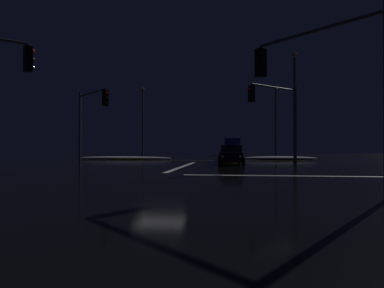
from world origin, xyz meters
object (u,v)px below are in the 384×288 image
sedan_orange (230,152)px  traffic_signal_nw (91,113)px  streetlamp_right_far (276,116)px  streetlamp_left_far (143,117)px  box_truck (233,145)px  sedan_silver (232,151)px  traffic_signal_ne (277,109)px  traffic_signal_se (320,72)px  sedan_black (232,155)px  sedan_green (230,153)px  sedan_red (234,151)px  streetlamp_right_near (294,100)px

sedan_orange → traffic_signal_nw: bearing=-121.2°
streetlamp_right_far → streetlamp_left_far: (-17.59, 0.00, -0.04)m
sedan_orange → box_truck: 19.64m
sedan_silver → streetlamp_right_far: streetlamp_right_far is taller
sedan_silver → streetlamp_left_far: bearing=-154.0°
box_truck → traffic_signal_ne: (3.55, -35.70, 2.31)m
traffic_signal_se → traffic_signal_nw: traffic_signal_nw is taller
sedan_black → traffic_signal_nw: traffic_signal_nw is taller
sedan_orange → streetlamp_right_far: streetlamp_right_far is taller
sedan_green → traffic_signal_nw: (-9.82, -10.05, 3.13)m
sedan_red → traffic_signal_nw: bearing=-113.9°
traffic_signal_se → traffic_signal_ne: traffic_signal_ne is taller
sedan_black → box_truck: 31.59m
sedan_red → streetlamp_right_near: (5.38, -16.00, 4.65)m
sedan_black → traffic_signal_se: 17.96m
traffic_signal_ne → sedan_silver: bearing=97.0°
sedan_silver → traffic_signal_se: size_ratio=0.78×
sedan_green → traffic_signal_ne: size_ratio=0.75×
sedan_black → sedan_orange: (-0.38, 11.95, 0.00)m
sedan_orange → sedan_silver: size_ratio=1.00×
sedan_black → traffic_signal_ne: bearing=-52.7°
traffic_signal_nw → streetlamp_right_far: bearing=55.8°
traffic_signal_ne → streetlamp_right_near: 7.12m
sedan_red → box_truck: (-0.30, 13.07, 0.91)m
sedan_green → box_truck: box_truck is taller
traffic_signal_ne → streetlamp_right_far: (2.14, 22.64, 1.43)m
sedan_green → sedan_orange: bearing=90.7°
sedan_red → traffic_signal_ne: traffic_signal_ne is taller
streetlamp_right_near → sedan_silver: bearing=104.5°
traffic_signal_se → streetlamp_right_far: 36.02m
box_truck → streetlamp_right_near: bearing=-78.9°
streetlamp_right_near → streetlamp_right_far: streetlamp_right_near is taller
sedan_green → streetlamp_right_near: streetlamp_right_near is taller
traffic_signal_nw → streetlamp_right_far: size_ratio=0.59×
streetlamp_left_far → streetlamp_right_far: bearing=-0.0°
box_truck → traffic_signal_ne: 35.95m
sedan_silver → traffic_signal_se: (3.47, -41.75, 3.05)m
sedan_black → traffic_signal_nw: bearing=-157.6°
sedan_red → sedan_silver: 5.83m
sedan_silver → traffic_signal_nw: bearing=-108.9°
sedan_black → box_truck: bearing=90.7°
streetlamp_right_near → sedan_red: bearing=108.6°
sedan_red → traffic_signal_nw: (-10.03, -22.67, 3.13)m
sedan_orange → streetlamp_left_far: size_ratio=0.46×
box_truck → streetlamp_right_near: (5.69, -29.06, 3.74)m
traffic_signal_se → traffic_signal_nw: 18.73m
traffic_signal_nw → streetlamp_right_near: streetlamp_right_near is taller
sedan_green → traffic_signal_ne: 11.07m
sedan_silver → traffic_signal_ne: bearing=-83.0°
sedan_orange → sedan_silver: bearing=89.9°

